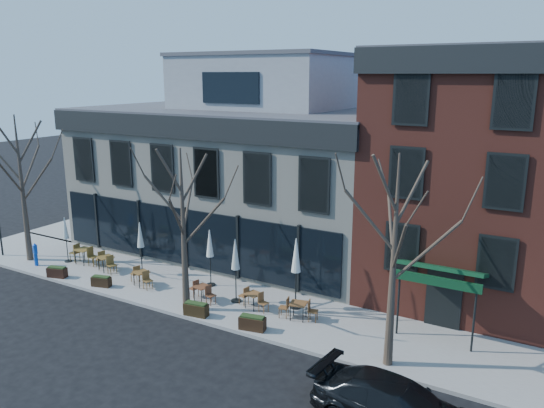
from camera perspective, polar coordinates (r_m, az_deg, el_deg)
The scene contains 25 objects.
ground at distance 28.39m, azimuth -8.94°, elevation -7.20°, with size 120.00×120.00×0.00m, color black.
sidewalk_front at distance 24.94m, azimuth -6.15°, elevation -9.95°, with size 33.50×4.70×0.15m, color gray.
sidewalk_side at distance 39.90m, azimuth -16.22°, elevation -1.32°, with size 4.50×12.00×0.15m, color gray.
corner_building at distance 31.06m, azimuth -3.31°, elevation 3.82°, with size 18.39×10.39×11.10m.
red_brick_building at distance 26.17m, azimuth 21.03°, elevation 3.08°, with size 8.20×11.78×11.18m.
tree_corner at distance 31.23m, azimuth -25.28°, elevation 1.68°, with size 3.93×3.98×7.92m.
tree_mid at distance 22.51m, azimuth -9.50°, elevation -2.63°, with size 3.50×3.55×7.04m.
tree_right at distance 18.33m, azimuth 12.97°, elevation -5.88°, with size 3.72×3.77×7.48m.
parked_sedan at distance 16.73m, azimuth 13.30°, elevation -20.53°, with size 2.09×5.15×1.49m, color black.
call_box at distance 30.95m, azimuth -24.09°, elevation -4.90°, with size 0.25×0.25×1.24m.
cafe_set_0 at distance 30.37m, azimuth -19.60°, elevation -5.12°, with size 1.90×0.77×1.00m.
cafe_set_1 at distance 28.96m, azimuth -17.43°, elevation -5.94°, with size 1.80×0.94×0.92m.
cafe_set_2 at distance 26.51m, azimuth -13.87°, elevation -7.61°, with size 1.68×0.89×0.87m.
cafe_set_3 at distance 24.35m, azimuth -7.52°, elevation -9.31°, with size 1.64×0.77×0.84m.
cafe_set_4 at distance 23.41m, azimuth -2.00°, elevation -10.16°, with size 1.64×0.76×0.84m.
cafe_set_5 at distance 22.44m, azimuth 2.84°, elevation -11.20°, with size 1.73×0.81×0.89m.
umbrella_0 at distance 30.61m, azimuth -21.34°, elevation -2.67°, with size 0.40×0.40×2.50m.
umbrella_1 at distance 27.52m, azimuth -13.99°, elevation -3.53°, with size 0.44×0.44×2.75m.
umbrella_2 at distance 25.43m, azimuth -6.70°, elevation -4.55°, with size 0.45×0.45×2.80m.
umbrella_3 at distance 23.50m, azimuth -3.96°, elevation -5.80°, with size 0.47×0.47×2.93m.
umbrella_4 at distance 22.80m, azimuth 2.60°, elevation -5.96°, with size 0.51×0.51×3.16m.
planter_0 at distance 28.93m, azimuth -22.11°, elevation -6.79°, with size 1.05×0.65×0.55m.
planter_1 at distance 27.01m, azimuth -17.89°, elevation -7.90°, with size 1.00×0.61×0.52m.
planter_2 at distance 23.02m, azimuth -8.16°, elevation -11.12°, with size 1.08×0.55×0.58m.
planter_3 at distance 21.66m, azimuth -2.12°, elevation -12.64°, with size 1.12×0.61×0.59m.
Camera 1 is at (16.84, -20.52, 10.07)m, focal length 35.00 mm.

